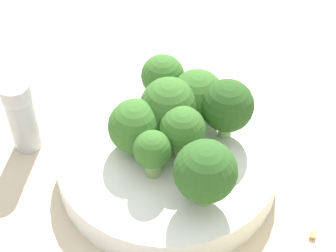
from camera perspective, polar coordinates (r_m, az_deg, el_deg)
The scene contains 12 objects.
ground_plane at distance 0.57m, azimuth -0.00°, elevation -4.70°, with size 3.00×3.00×0.00m, color beige.
bowl at distance 0.55m, azimuth -0.00°, elevation -3.62°, with size 0.22×0.22×0.03m, color white.
broccoli_floret_0 at distance 0.55m, azimuth 3.00°, elevation 3.03°, with size 0.05×0.05×0.06m.
broccoli_floret_1 at distance 0.53m, azimuth 0.10°, elevation 1.99°, with size 0.06×0.06×0.06m.
broccoli_floret_2 at distance 0.47m, azimuth 3.82°, elevation -4.68°, with size 0.06×0.06×0.07m.
broccoli_floret_3 at distance 0.50m, azimuth -1.22°, elevation -2.71°, with size 0.04×0.04×0.05m.
broccoli_floret_4 at distance 0.57m, azimuth -0.54°, elevation 4.96°, with size 0.04×0.04×0.06m.
broccoli_floret_5 at distance 0.53m, azimuth 6.04°, elevation 2.00°, with size 0.05×0.05×0.06m.
broccoli_floret_6 at distance 0.51m, azimuth 1.35°, elevation -0.59°, with size 0.04×0.04×0.06m.
broccoli_floret_7 at distance 0.53m, azimuth -3.28°, elevation -0.09°, with size 0.05×0.05×0.05m.
pepper_shaker at distance 0.58m, azimuth -14.66°, elevation 0.99°, with size 0.03×0.03×0.08m.
almond_crumb_1 at distance 0.54m, azimuth 14.53°, elevation -10.60°, with size 0.01×0.01×0.01m, color #AD7F4C.
Camera 1 is at (0.32, 0.16, 0.44)m, focal length 60.00 mm.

